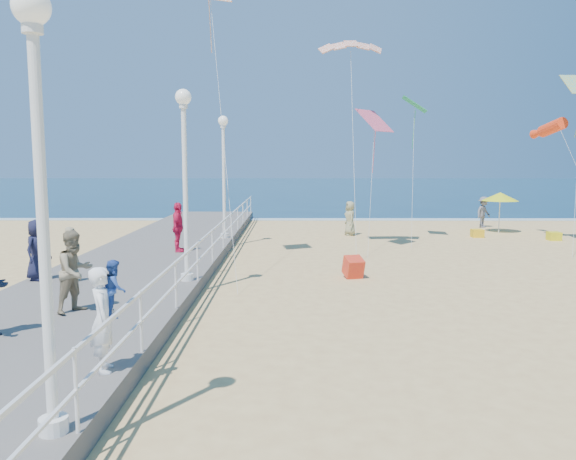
{
  "coord_description": "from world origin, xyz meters",
  "views": [
    {
      "loc": [
        -2.4,
        -15.6,
        3.75
      ],
      "look_at": [
        -2.5,
        2.0,
        1.6
      ],
      "focal_mm": 35.0,
      "sensor_mm": 36.0,
      "label": 1
    }
  ],
  "objects_px": {
    "beach_walker_c": "(350,218)",
    "spectator_4": "(37,250)",
    "lamp_post_mid": "(185,165)",
    "woman_holding_toddler": "(103,319)",
    "toddler_held": "(114,288)",
    "beach_umbrella": "(500,197)",
    "box_kite": "(353,269)",
    "beach_chair_left": "(554,236)",
    "lamp_post_near": "(40,169)",
    "spectator_3": "(178,227)",
    "spectator_1": "(75,271)",
    "spectator_6": "(72,254)",
    "beach_chair_right": "(477,233)",
    "lamp_post_far": "(224,164)",
    "beach_walker_a": "(484,212)"
  },
  "relations": [
    {
      "from": "spectator_3",
      "to": "spectator_6",
      "type": "xyz_separation_m",
      "value": [
        -1.91,
        -5.25,
        -0.15
      ]
    },
    {
      "from": "beach_walker_c",
      "to": "spectator_4",
      "type": "bearing_deg",
      "value": -49.55
    },
    {
      "from": "lamp_post_mid",
      "to": "toddler_held",
      "type": "height_order",
      "value": "lamp_post_mid"
    },
    {
      "from": "lamp_post_near",
      "to": "spectator_4",
      "type": "height_order",
      "value": "lamp_post_near"
    },
    {
      "from": "spectator_3",
      "to": "beach_umbrella",
      "type": "relative_size",
      "value": 0.86
    },
    {
      "from": "lamp_post_far",
      "to": "beach_walker_c",
      "type": "relative_size",
      "value": 3.04
    },
    {
      "from": "lamp_post_near",
      "to": "beach_chair_right",
      "type": "height_order",
      "value": "lamp_post_near"
    },
    {
      "from": "beach_umbrella",
      "to": "lamp_post_near",
      "type": "bearing_deg",
      "value": -121.25
    },
    {
      "from": "spectator_1",
      "to": "beach_walker_c",
      "type": "bearing_deg",
      "value": 4.54
    },
    {
      "from": "lamp_post_mid",
      "to": "beach_chair_right",
      "type": "xyz_separation_m",
      "value": [
        12.23,
        12.17,
        -3.46
      ]
    },
    {
      "from": "lamp_post_mid",
      "to": "beach_chair_left",
      "type": "relative_size",
      "value": 9.67
    },
    {
      "from": "beach_walker_c",
      "to": "beach_umbrella",
      "type": "bearing_deg",
      "value": 87.58
    },
    {
      "from": "box_kite",
      "to": "beach_chair_right",
      "type": "xyz_separation_m",
      "value": [
        7.27,
        9.92,
        -0.1
      ]
    },
    {
      "from": "spectator_1",
      "to": "beach_umbrella",
      "type": "relative_size",
      "value": 0.86
    },
    {
      "from": "lamp_post_mid",
      "to": "beach_chair_left",
      "type": "height_order",
      "value": "lamp_post_mid"
    },
    {
      "from": "lamp_post_mid",
      "to": "spectator_3",
      "type": "bearing_deg",
      "value": 103.95
    },
    {
      "from": "beach_umbrella",
      "to": "spectator_6",
      "type": "bearing_deg",
      "value": -140.36
    },
    {
      "from": "lamp_post_far",
      "to": "toddler_held",
      "type": "height_order",
      "value": "lamp_post_far"
    },
    {
      "from": "lamp_post_near",
      "to": "beach_chair_left",
      "type": "distance_m",
      "value": 25.66
    },
    {
      "from": "toddler_held",
      "to": "beach_walker_c",
      "type": "distance_m",
      "value": 20.48
    },
    {
      "from": "spectator_3",
      "to": "beach_walker_c",
      "type": "bearing_deg",
      "value": -43.61
    },
    {
      "from": "toddler_held",
      "to": "lamp_post_far",
      "type": "bearing_deg",
      "value": -15.61
    },
    {
      "from": "box_kite",
      "to": "spectator_1",
      "type": "bearing_deg",
      "value": -156.52
    },
    {
      "from": "toddler_held",
      "to": "beach_umbrella",
      "type": "xyz_separation_m",
      "value": [
        13.89,
        20.82,
        0.19
      ]
    },
    {
      "from": "lamp_post_far",
      "to": "beach_walker_c",
      "type": "height_order",
      "value": "lamp_post_far"
    },
    {
      "from": "spectator_1",
      "to": "box_kite",
      "type": "bearing_deg",
      "value": -20.39
    },
    {
      "from": "spectator_4",
      "to": "toddler_held",
      "type": "bearing_deg",
      "value": -131.29
    },
    {
      "from": "spectator_4",
      "to": "beach_umbrella",
      "type": "relative_size",
      "value": 0.81
    },
    {
      "from": "spectator_6",
      "to": "beach_chair_left",
      "type": "bearing_deg",
      "value": -36.15
    },
    {
      "from": "beach_walker_c",
      "to": "lamp_post_near",
      "type": "bearing_deg",
      "value": -26.2
    },
    {
      "from": "spectator_3",
      "to": "lamp_post_mid",
      "type": "bearing_deg",
      "value": -166.78
    },
    {
      "from": "beach_umbrella",
      "to": "beach_chair_right",
      "type": "distance_m",
      "value": 3.1
    },
    {
      "from": "woman_holding_toddler",
      "to": "toddler_held",
      "type": "relative_size",
      "value": 1.81
    },
    {
      "from": "lamp_post_mid",
      "to": "beach_walker_c",
      "type": "xyz_separation_m",
      "value": [
        5.95,
        12.85,
        -2.79
      ]
    },
    {
      "from": "spectator_6",
      "to": "beach_walker_c",
      "type": "distance_m",
      "value": 15.9
    },
    {
      "from": "lamp_post_far",
      "to": "beach_chair_right",
      "type": "relative_size",
      "value": 9.67
    },
    {
      "from": "beach_walker_a",
      "to": "beach_walker_c",
      "type": "xyz_separation_m",
      "value": [
        -7.98,
        -3.47,
        -0.01
      ]
    },
    {
      "from": "woman_holding_toddler",
      "to": "spectator_1",
      "type": "distance_m",
      "value": 4.0
    },
    {
      "from": "spectator_1",
      "to": "beach_chair_left",
      "type": "height_order",
      "value": "spectator_1"
    },
    {
      "from": "spectator_6",
      "to": "beach_chair_right",
      "type": "height_order",
      "value": "spectator_6"
    },
    {
      "from": "woman_holding_toddler",
      "to": "beach_umbrella",
      "type": "xyz_separation_m",
      "value": [
        14.04,
        20.97,
        0.66
      ]
    },
    {
      "from": "spectator_6",
      "to": "beach_walker_c",
      "type": "height_order",
      "value": "spectator_6"
    },
    {
      "from": "spectator_6",
      "to": "lamp_post_near",
      "type": "bearing_deg",
      "value": -137.42
    },
    {
      "from": "lamp_post_near",
      "to": "lamp_post_mid",
      "type": "bearing_deg",
      "value": 90.0
    },
    {
      "from": "lamp_post_near",
      "to": "beach_umbrella",
      "type": "distance_m",
      "value": 27.03
    },
    {
      "from": "spectator_6",
      "to": "beach_chair_right",
      "type": "xyz_separation_m",
      "value": [
        15.41,
        12.33,
        -0.97
      ]
    },
    {
      "from": "box_kite",
      "to": "beach_chair_left",
      "type": "relative_size",
      "value": 1.09
    },
    {
      "from": "toddler_held",
      "to": "spectator_3",
      "type": "xyz_separation_m",
      "value": [
        -1.36,
        11.84,
        -0.4
      ]
    },
    {
      "from": "lamp_post_far",
      "to": "spectator_3",
      "type": "height_order",
      "value": "lamp_post_far"
    },
    {
      "from": "lamp_post_mid",
      "to": "woman_holding_toddler",
      "type": "xyz_separation_m",
      "value": [
        -0.05,
        -6.91,
        -2.41
      ]
    }
  ]
}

